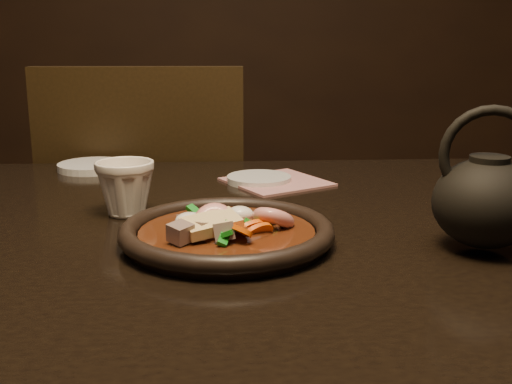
{
  "coord_description": "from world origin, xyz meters",
  "views": [
    {
      "loc": [
        -0.08,
        -0.81,
        1.0
      ],
      "look_at": [
        -0.03,
        -0.0,
        0.8
      ],
      "focal_mm": 45.0,
      "sensor_mm": 36.0,
      "label": 1
    }
  ],
  "objects": [
    {
      "name": "saucer_right",
      "position": [
        -0.01,
        0.26,
        0.76
      ],
      "size": [
        0.11,
        0.11,
        0.01
      ],
      "primitive_type": "cylinder",
      "color": "silver",
      "rests_on": "table"
    },
    {
      "name": "chair",
      "position": [
        -0.23,
        0.61,
        0.51
      ],
      "size": [
        0.46,
        0.46,
        0.94
      ],
      "rotation": [
        0.0,
        0.0,
        3.1
      ],
      "color": "black",
      "rests_on": "floor"
    },
    {
      "name": "plate",
      "position": [
        -0.07,
        -0.06,
        0.76
      ],
      "size": [
        0.26,
        0.26,
        0.03
      ],
      "color": "black",
      "rests_on": "table"
    },
    {
      "name": "saucer_left",
      "position": [
        -0.32,
        0.39,
        0.76
      ],
      "size": [
        0.13,
        0.13,
        0.01
      ],
      "primitive_type": "cylinder",
      "color": "silver",
      "rests_on": "table"
    },
    {
      "name": "tea_cup",
      "position": [
        -0.21,
        0.07,
        0.79
      ],
      "size": [
        0.09,
        0.09,
        0.08
      ],
      "primitive_type": "imported",
      "rotation": [
        0.0,
        0.0,
        -0.11
      ],
      "color": "silver",
      "rests_on": "table"
    },
    {
      "name": "napkin",
      "position": [
        0.02,
        0.26,
        0.75
      ],
      "size": [
        0.2,
        0.2,
        0.0
      ],
      "primitive_type": "cube",
      "rotation": [
        0.0,
        0.0,
        0.5
      ],
      "color": "#AD6F6A",
      "rests_on": "table"
    },
    {
      "name": "table",
      "position": [
        0.0,
        0.0,
        0.67
      ],
      "size": [
        1.6,
        0.9,
        0.75
      ],
      "color": "black",
      "rests_on": "floor"
    },
    {
      "name": "soy_dish",
      "position": [
        -0.11,
        -0.08,
        0.76
      ],
      "size": [
        0.1,
        0.1,
        0.01
      ],
      "primitive_type": "cylinder",
      "color": "silver",
      "rests_on": "table"
    },
    {
      "name": "stirfry",
      "position": [
        -0.07,
        -0.06,
        0.77
      ],
      "size": [
        0.16,
        0.14,
        0.06
      ],
      "color": "#3E1A0B",
      "rests_on": "plate"
    },
    {
      "name": "teapot",
      "position": [
        0.23,
        -0.1,
        0.81
      ],
      "size": [
        0.15,
        0.12,
        0.17
      ],
      "rotation": [
        0.0,
        0.0,
        -0.2
      ],
      "color": "black",
      "rests_on": "table"
    }
  ]
}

